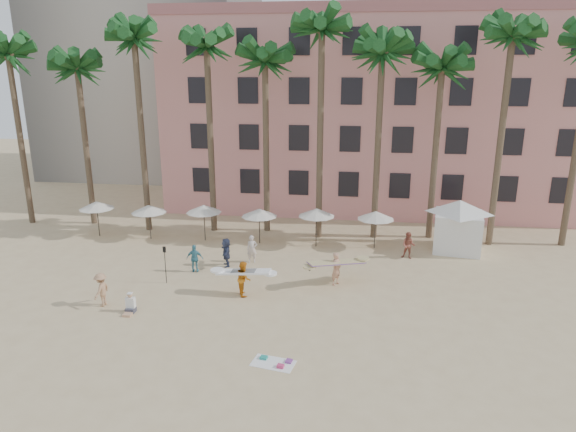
# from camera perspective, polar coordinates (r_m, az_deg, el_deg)

# --- Properties ---
(ground) EXTENTS (120.00, 120.00, 0.00)m
(ground) POSITION_cam_1_polar(r_m,az_deg,el_deg) (24.96, -6.37, -12.58)
(ground) COLOR #D1B789
(ground) RESTS_ON ground
(pink_hotel) EXTENTS (35.00, 14.00, 16.00)m
(pink_hotel) POSITION_cam_1_polar(r_m,az_deg,el_deg) (47.34, 9.61, 11.22)
(pink_hotel) COLOR #DE8C87
(pink_hotel) RESTS_ON ground
(palm_row) EXTENTS (44.40, 5.40, 16.30)m
(palm_row) POSITION_cam_1_polar(r_m,az_deg,el_deg) (36.52, -0.28, 17.80)
(palm_row) COLOR brown
(palm_row) RESTS_ON ground
(umbrella_row) EXTENTS (22.50, 2.70, 2.73)m
(umbrella_row) POSITION_cam_1_polar(r_m,az_deg,el_deg) (36.06, -6.34, 0.62)
(umbrella_row) COLOR #332B23
(umbrella_row) RESTS_ON ground
(cabana) EXTENTS (5.14, 5.14, 3.50)m
(cabana) POSITION_cam_1_polar(r_m,az_deg,el_deg) (36.18, 18.41, -0.51)
(cabana) COLOR white
(cabana) RESTS_ON ground
(beach_towel) EXTENTS (1.96, 1.33, 0.14)m
(beach_towel) POSITION_cam_1_polar(r_m,az_deg,el_deg) (22.44, -1.50, -15.97)
(beach_towel) COLOR white
(beach_towel) RESTS_ON ground
(carrier_yellow) EXTENTS (3.32, 2.35, 1.93)m
(carrier_yellow) POSITION_cam_1_polar(r_m,az_deg,el_deg) (29.36, 5.41, -5.65)
(carrier_yellow) COLOR tan
(carrier_yellow) RESTS_ON ground
(carrier_white) EXTENTS (2.95, 1.13, 1.92)m
(carrier_white) POSITION_cam_1_polar(r_m,az_deg,el_deg) (28.10, -4.95, -6.81)
(carrier_white) COLOR orange
(carrier_white) RESTS_ON ground
(beachgoers) EXTENTS (17.26, 10.20, 1.81)m
(beachgoers) POSITION_cam_1_polar(r_m,az_deg,el_deg) (30.92, -6.06, -4.88)
(beachgoers) COLOR teal
(beachgoers) RESTS_ON ground
(paddle) EXTENTS (0.18, 0.04, 2.23)m
(paddle) POSITION_cam_1_polar(r_m,az_deg,el_deg) (30.13, -13.51, -4.78)
(paddle) COLOR black
(paddle) RESTS_ON ground
(seated_man) EXTENTS (0.46, 0.80, 1.04)m
(seated_man) POSITION_cam_1_polar(r_m,az_deg,el_deg) (27.52, -17.13, -9.53)
(seated_man) COLOR #3F3F4C
(seated_man) RESTS_ON ground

